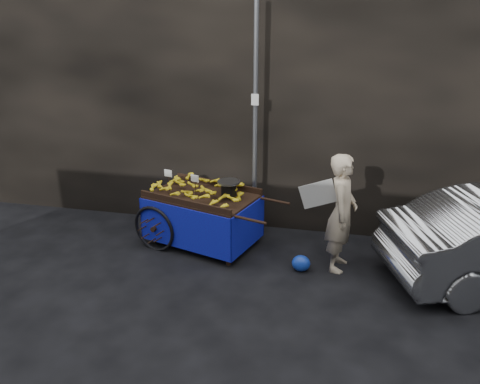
# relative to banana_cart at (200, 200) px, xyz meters

# --- Properties ---
(ground) EXTENTS (80.00, 80.00, 0.00)m
(ground) POSITION_rel_banana_cart_xyz_m (0.52, -0.72, -0.80)
(ground) COLOR black
(ground) RESTS_ON ground
(building_wall) EXTENTS (13.50, 2.00, 5.00)m
(building_wall) POSITION_rel_banana_cart_xyz_m (0.92, 1.88, 1.70)
(building_wall) COLOR black
(building_wall) RESTS_ON ground
(street_pole) EXTENTS (0.12, 0.10, 4.00)m
(street_pole) POSITION_rel_banana_cart_xyz_m (0.82, 0.58, 1.21)
(street_pole) COLOR slate
(street_pole) RESTS_ON ground
(banana_cart) EXTENTS (2.59, 1.70, 1.30)m
(banana_cart) POSITION_rel_banana_cart_xyz_m (0.00, 0.00, 0.00)
(banana_cart) COLOR black
(banana_cart) RESTS_ON ground
(vendor) EXTENTS (0.91, 0.72, 1.83)m
(vendor) POSITION_rel_banana_cart_xyz_m (2.32, -0.34, 0.12)
(vendor) COLOR tan
(vendor) RESTS_ON ground
(plastic_bag) EXTENTS (0.28, 0.23, 0.26)m
(plastic_bag) POSITION_rel_banana_cart_xyz_m (1.78, -0.58, -0.67)
(plastic_bag) COLOR #1737AD
(plastic_bag) RESTS_ON ground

